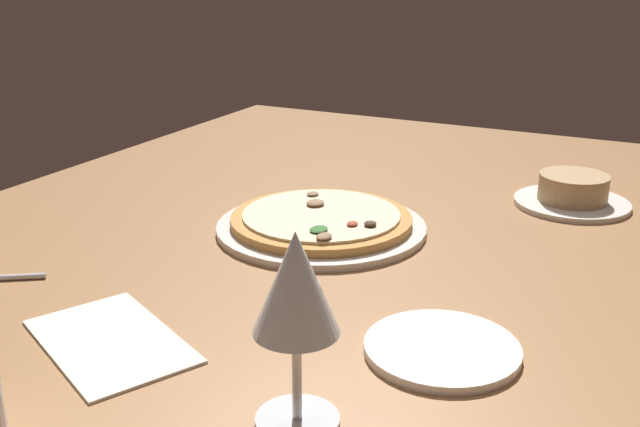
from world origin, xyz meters
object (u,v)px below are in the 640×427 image
object	(u,v)px
wine_glass_far	(296,291)
paper_menu	(110,341)
pizza_main	(321,223)
ramekin_on_saucer	(573,193)
side_plate	(442,349)

from	to	relation	value
wine_glass_far	paper_menu	bearing A→B (deg)	-98.33
pizza_main	ramekin_on_saucer	size ratio (longest dim) A/B	1.68
pizza_main	paper_menu	distance (cm)	37.41
wine_glass_far	paper_menu	world-z (taller)	wine_glass_far
wine_glass_far	paper_menu	xyz separation A→B (cm)	(-3.32, -22.65, -11.59)
pizza_main	paper_menu	size ratio (longest dim) A/B	1.55
pizza_main	side_plate	xyz separation A→B (cm)	(24.46, 25.09, -0.73)
side_plate	ramekin_on_saucer	bearing A→B (deg)	175.65
side_plate	pizza_main	bearing A→B (deg)	-134.28
pizza_main	side_plate	distance (cm)	35.05
wine_glass_far	paper_menu	distance (cm)	25.66
ramekin_on_saucer	paper_menu	xyz separation A→B (cm)	(63.82, -33.70, -1.81)
ramekin_on_saucer	side_plate	distance (cm)	51.36
wine_glass_far	paper_menu	size ratio (longest dim) A/B	0.90
paper_menu	ramekin_on_saucer	bearing A→B (deg)	178.53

